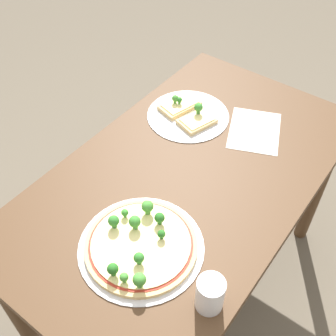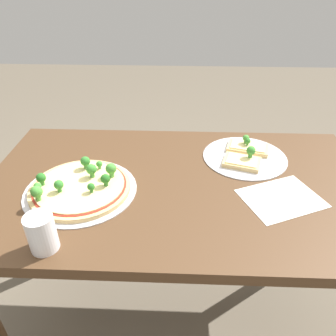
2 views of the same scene
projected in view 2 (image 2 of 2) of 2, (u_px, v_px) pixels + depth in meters
name	position (u px, v px, depth m)	size (l,w,h in m)	color
ground_plane	(175.00, 315.00, 1.50)	(8.00, 8.00, 0.00)	brown
dining_table	(177.00, 206.00, 1.14)	(1.30, 0.74, 0.75)	#4C331E
pizza_tray_whole	(79.00, 187.00, 1.04)	(0.36, 0.36, 0.07)	silver
pizza_tray_slice	(244.00, 155.00, 1.21)	(0.31, 0.31, 0.07)	silver
drinking_cup	(40.00, 233.00, 0.82)	(0.07, 0.07, 0.10)	white
paper_menu	(280.00, 198.00, 1.01)	(0.23, 0.18, 0.00)	silver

